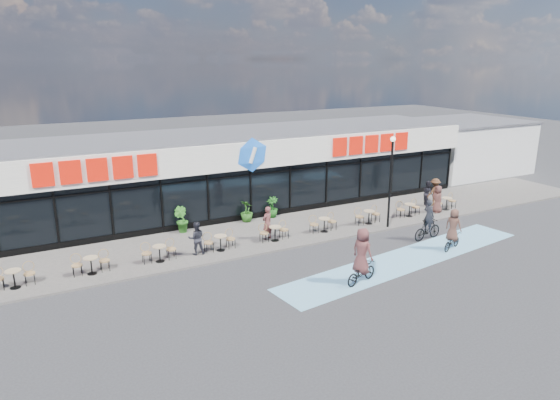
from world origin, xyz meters
The scene contains 26 objects.
ground centered at (0.00, 0.00, 0.00)m, with size 120.00×120.00×0.00m, color #28282B.
sidewalk centered at (0.00, 4.50, 0.05)m, with size 44.00×5.00×0.10m, color #5C5852.
bike_lane centered at (4.00, -1.50, 0.01)m, with size 14.00×2.20×0.01m, color #659FC0.
building centered at (0.00, 9.93, 2.34)m, with size 30.60×6.57×4.75m.
neighbour_building centered at (20.50, 11.00, 2.06)m, with size 9.20×7.20×4.11m.
lamp_post centered at (5.95, 2.30, 3.02)m, with size 0.28×0.28×4.88m.
bistro_set_0 centered at (-11.92, 3.28, 0.56)m, with size 1.54×0.62×0.90m.
bistro_set_1 centered at (-9.04, 3.28, 0.56)m, with size 1.54×0.62×0.90m.
bistro_set_2 centered at (-6.16, 3.28, 0.56)m, with size 1.54×0.62×0.90m.
bistro_set_3 centered at (-3.28, 3.28, 0.56)m, with size 1.54×0.62×0.90m.
bistro_set_4 centered at (-0.41, 3.28, 0.56)m, with size 1.54×0.62×0.90m.
bistro_set_5 centered at (2.47, 3.28, 0.56)m, with size 1.54×0.62×0.90m.
bistro_set_6 centered at (5.35, 3.28, 0.56)m, with size 1.54×0.62×0.90m.
bistro_set_7 centered at (8.23, 3.28, 0.56)m, with size 1.54×0.62×0.90m.
bistro_set_8 centered at (11.11, 3.28, 0.56)m, with size 1.54×0.62×0.90m.
potted_plant_left centered at (-4.14, 6.60, 0.77)m, with size 0.74×0.60×1.34m, color #245E1A.
potted_plant_mid centered at (-0.42, 6.64, 0.70)m, with size 0.67×0.67×1.20m, color #214E16.
potted_plant_right centered at (1.19, 6.71, 0.69)m, with size 0.66×0.66×1.18m, color #174A15.
patron_left centered at (-0.64, 3.60, 0.95)m, with size 0.62×0.40×1.69m, color brown.
patron_right centered at (-4.42, 3.27, 0.88)m, with size 0.76×0.59×1.56m, color #22232B.
pedestrian_a centered at (10.19, 3.05, 0.91)m, with size 0.79×0.51×1.62m, color #532F2A.
pedestrian_b centered at (10.75, 4.42, 0.87)m, with size 0.75×0.58×1.54m, color black.
pedestrian_c centered at (11.11, 4.21, 0.95)m, with size 1.10×0.63×1.70m, color #472B19.
cyclist_a centered at (6.68, -1.54, 0.80)m, with size 1.60×1.02×2.01m.
cyclist_b centered at (6.60, 0.02, 0.75)m, with size 1.85×0.68×2.11m.
cyclist_c centered at (0.59, -2.56, 0.95)m, with size 1.82×1.06×2.34m.
Camera 1 is at (-10.95, -17.60, 8.80)m, focal length 32.00 mm.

